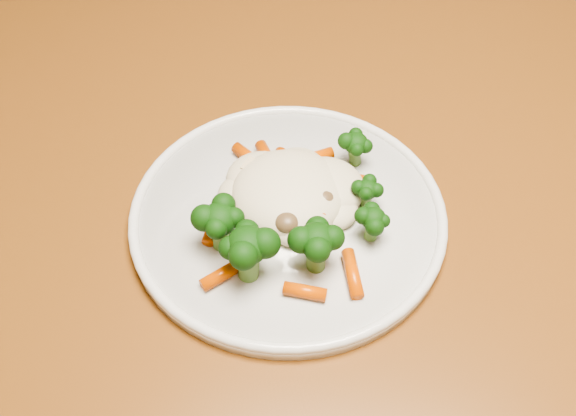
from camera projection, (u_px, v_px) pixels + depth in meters
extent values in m
plane|color=brown|center=(443.00, 388.00, 1.39)|extent=(3.00, 3.00, 0.00)
cube|color=brown|center=(341.00, 244.00, 0.69)|extent=(1.26, 0.91, 0.04)
cylinder|color=white|center=(288.00, 217.00, 0.68)|extent=(0.30, 0.30, 0.01)
ellipsoid|color=beige|center=(289.00, 184.00, 0.67)|extent=(0.13, 0.11, 0.05)
ellipsoid|color=black|center=(220.00, 229.00, 0.63)|extent=(0.05, 0.05, 0.05)
ellipsoid|color=black|center=(248.00, 256.00, 0.61)|extent=(0.06, 0.06, 0.05)
ellipsoid|color=black|center=(316.00, 250.00, 0.62)|extent=(0.05, 0.05, 0.05)
ellipsoid|color=black|center=(372.00, 225.00, 0.65)|extent=(0.04, 0.04, 0.03)
ellipsoid|color=black|center=(366.00, 196.00, 0.67)|extent=(0.03, 0.03, 0.03)
ellipsoid|color=black|center=(355.00, 151.00, 0.71)|extent=(0.04, 0.04, 0.03)
cylinder|color=#EE5A05|center=(253.00, 160.00, 0.71)|extent=(0.05, 0.04, 0.01)
cylinder|color=#EE5A05|center=(294.00, 164.00, 0.71)|extent=(0.04, 0.03, 0.01)
cylinder|color=#EE5A05|center=(340.00, 176.00, 0.70)|extent=(0.05, 0.02, 0.01)
cylinder|color=#EE5A05|center=(214.00, 224.00, 0.66)|extent=(0.02, 0.04, 0.01)
cylinder|color=#EE5A05|center=(225.00, 273.00, 0.62)|extent=(0.04, 0.04, 0.01)
cylinder|color=#EE5A05|center=(305.00, 291.00, 0.61)|extent=(0.04, 0.02, 0.01)
cylinder|color=#EE5A05|center=(353.00, 274.00, 0.62)|extent=(0.02, 0.05, 0.01)
cylinder|color=#EE5A05|center=(323.00, 201.00, 0.66)|extent=(0.01, 0.04, 0.01)
cylinder|color=#EE5A05|center=(276.00, 165.00, 0.69)|extent=(0.02, 0.04, 0.01)
cylinder|color=#EE5A05|center=(270.00, 161.00, 0.71)|extent=(0.03, 0.05, 0.01)
cylinder|color=#EE5A05|center=(310.00, 159.00, 0.71)|extent=(0.05, 0.03, 0.01)
ellipsoid|color=brown|center=(299.00, 186.00, 0.67)|extent=(0.02, 0.02, 0.02)
ellipsoid|color=brown|center=(322.00, 199.00, 0.66)|extent=(0.03, 0.03, 0.02)
ellipsoid|color=brown|center=(261.00, 192.00, 0.67)|extent=(0.02, 0.02, 0.02)
ellipsoid|color=brown|center=(287.00, 221.00, 0.64)|extent=(0.02, 0.02, 0.02)
ellipsoid|color=brown|center=(300.00, 192.00, 0.67)|extent=(0.03, 0.03, 0.02)
cube|color=#D3BB8D|center=(275.00, 163.00, 0.69)|extent=(0.03, 0.02, 0.01)
cube|color=#D3BB8D|center=(316.00, 167.00, 0.69)|extent=(0.02, 0.02, 0.01)
cube|color=#D3BB8D|center=(250.00, 166.00, 0.69)|extent=(0.02, 0.02, 0.01)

